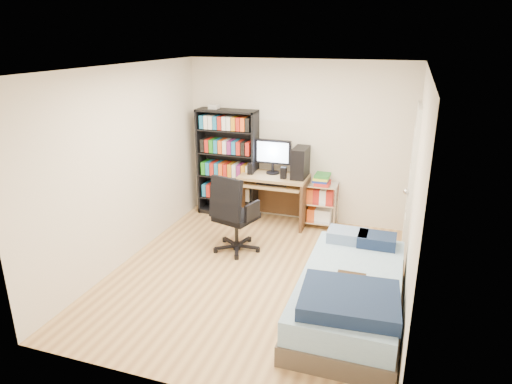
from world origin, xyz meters
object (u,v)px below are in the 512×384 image
(media_shelf, at_px, (228,162))
(bed, at_px, (350,293))
(computer_desk, at_px, (281,180))
(office_chair, at_px, (234,227))

(media_shelf, bearing_deg, bed, -45.17)
(computer_desk, xyz_separation_m, office_chair, (-0.33, -1.18, -0.36))
(media_shelf, height_order, computer_desk, media_shelf)
(media_shelf, height_order, bed, media_shelf)
(office_chair, relative_size, bed, 0.52)
(bed, bearing_deg, computer_desk, 121.76)
(media_shelf, height_order, office_chair, media_shelf)
(bed, bearing_deg, office_chair, 148.51)
(computer_desk, bearing_deg, bed, -58.24)
(office_chair, bearing_deg, media_shelf, 130.92)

